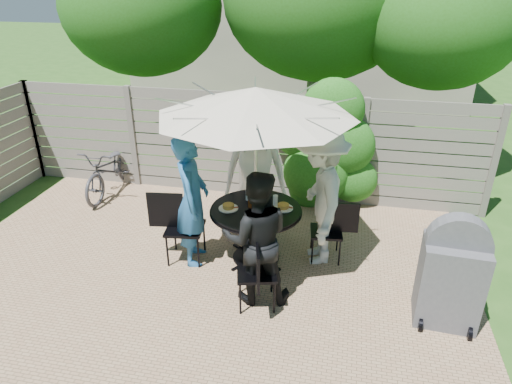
% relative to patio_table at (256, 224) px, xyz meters
% --- Properties ---
extents(backyard_envelope, '(60.00, 60.00, 5.00)m').
position_rel_patio_table_xyz_m(backyard_envelope, '(-0.57, 9.25, 2.06)').
color(backyard_envelope, '#254B17').
rests_on(backyard_envelope, ground).
extents(patio_table, '(1.42, 1.42, 0.79)m').
position_rel_patio_table_xyz_m(patio_table, '(0.00, 0.00, 0.00)').
color(patio_table, black).
rests_on(patio_table, ground).
extents(umbrella, '(2.92, 2.92, 2.38)m').
position_rel_patio_table_xyz_m(umbrella, '(-0.00, 0.00, 1.66)').
color(umbrella, silver).
rests_on(umbrella, ground).
extents(chair_back, '(0.47, 0.64, 0.84)m').
position_rel_patio_table_xyz_m(chair_back, '(-0.20, 0.94, -0.29)').
color(chair_back, black).
rests_on(chair_back, ground).
extents(person_back, '(1.01, 0.77, 1.86)m').
position_rel_patio_table_xyz_m(person_back, '(-0.18, 0.81, 0.38)').
color(person_back, white).
rests_on(person_back, ground).
extents(chair_left, '(0.75, 0.54, 1.00)m').
position_rel_patio_table_xyz_m(chair_left, '(-0.94, -0.20, -0.25)').
color(chair_left, black).
rests_on(chair_left, ground).
extents(person_left, '(0.56, 0.74, 1.81)m').
position_rel_patio_table_xyz_m(person_left, '(-0.81, -0.18, 0.36)').
color(person_left, '#225C96').
rests_on(person_left, ground).
extents(chair_front, '(0.55, 0.71, 0.94)m').
position_rel_patio_table_xyz_m(chair_front, '(0.21, -0.94, -0.27)').
color(chair_front, black).
rests_on(chair_front, ground).
extents(person_front, '(0.92, 0.79, 1.66)m').
position_rel_patio_table_xyz_m(person_front, '(0.18, -0.81, 0.28)').
color(person_front, black).
rests_on(person_front, ground).
extents(chair_right, '(0.65, 0.46, 0.87)m').
position_rel_patio_table_xyz_m(chair_right, '(0.94, 0.20, -0.29)').
color(chair_right, black).
rests_on(chair_right, ground).
extents(person_right, '(0.96, 1.36, 1.91)m').
position_rel_patio_table_xyz_m(person_right, '(0.81, 0.18, 0.41)').
color(person_right, silver).
rests_on(person_right, ground).
extents(plate_back, '(0.26, 0.26, 0.06)m').
position_rel_patio_table_xyz_m(plate_back, '(-0.08, 0.35, 0.26)').
color(plate_back, white).
rests_on(plate_back, patio_table).
extents(plate_left, '(0.26, 0.26, 0.06)m').
position_rel_patio_table_xyz_m(plate_left, '(-0.35, -0.08, 0.26)').
color(plate_left, white).
rests_on(plate_left, patio_table).
extents(plate_front, '(0.26, 0.26, 0.06)m').
position_rel_patio_table_xyz_m(plate_front, '(0.08, -0.35, 0.26)').
color(plate_front, white).
rests_on(plate_front, patio_table).
extents(plate_right, '(0.26, 0.26, 0.06)m').
position_rel_patio_table_xyz_m(plate_right, '(0.35, 0.08, 0.26)').
color(plate_right, white).
rests_on(plate_right, patio_table).
extents(plate_extra, '(0.24, 0.24, 0.06)m').
position_rel_patio_table_xyz_m(plate_extra, '(0.24, -0.25, 0.26)').
color(plate_extra, white).
rests_on(plate_extra, patio_table).
extents(glass_back, '(0.07, 0.07, 0.14)m').
position_rel_patio_table_xyz_m(glass_back, '(-0.16, 0.23, 0.31)').
color(glass_back, silver).
rests_on(glass_back, patio_table).
extents(glass_front, '(0.07, 0.07, 0.14)m').
position_rel_patio_table_xyz_m(glass_front, '(0.16, -0.23, 0.31)').
color(glass_front, silver).
rests_on(glass_front, patio_table).
extents(glass_right, '(0.07, 0.07, 0.14)m').
position_rel_patio_table_xyz_m(glass_right, '(0.23, 0.16, 0.31)').
color(glass_right, silver).
rests_on(glass_right, patio_table).
extents(syrup_jug, '(0.09, 0.09, 0.16)m').
position_rel_patio_table_xyz_m(syrup_jug, '(-0.07, 0.04, 0.32)').
color(syrup_jug, '#59280C').
rests_on(syrup_jug, patio_table).
extents(coffee_cup, '(0.08, 0.08, 0.12)m').
position_rel_patio_table_xyz_m(coffee_cup, '(0.05, 0.24, 0.30)').
color(coffee_cup, '#C6B293').
rests_on(coffee_cup, patio_table).
extents(bicycle, '(0.62, 1.71, 0.90)m').
position_rel_patio_table_xyz_m(bicycle, '(-2.95, 1.56, -0.10)').
color(bicycle, '#333338').
rests_on(bicycle, ground).
extents(bbq_grill, '(0.69, 0.55, 1.34)m').
position_rel_patio_table_xyz_m(bbq_grill, '(2.33, -0.77, 0.06)').
color(bbq_grill, '#56555A').
rests_on(bbq_grill, ground).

